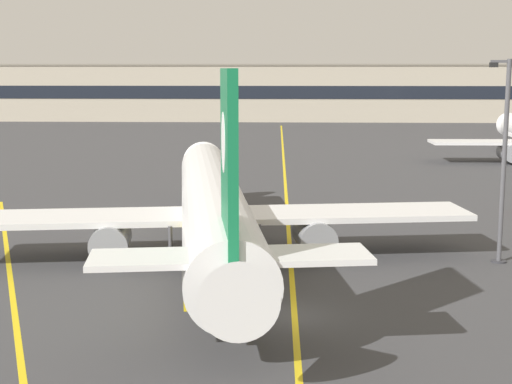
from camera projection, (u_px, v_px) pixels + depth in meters
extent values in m
plane|color=#3D3D3F|center=(287.00, 316.00, 35.54)|extent=(400.00, 400.00, 0.00)
cube|color=yellow|center=(287.00, 203.00, 65.11)|extent=(2.41, 179.99, 0.01)
cube|color=yellow|center=(13.00, 299.00, 38.06)|extent=(22.84, 55.71, 0.01)
cylinder|color=white|center=(213.00, 204.00, 45.43)|extent=(8.73, 36.18, 3.80)
cone|color=white|center=(204.00, 164.00, 64.37)|extent=(3.93, 3.07, 3.61)
cone|color=white|center=(236.00, 291.00, 26.32)|extent=(3.21, 3.17, 2.85)
cube|color=gold|center=(213.00, 221.00, 45.60)|extent=(8.26, 33.32, 0.44)
cube|color=black|center=(204.00, 159.00, 62.40)|extent=(2.97, 1.48, 0.60)
cube|color=white|center=(213.00, 216.00, 46.16)|extent=(32.36, 9.17, 0.36)
cylinder|color=gray|center=(111.00, 241.00, 44.77)|extent=(2.77, 3.88, 2.30)
cylinder|color=black|center=(113.00, 234.00, 46.59)|extent=(1.96, 0.45, 1.95)
cylinder|color=gray|center=(314.00, 236.00, 45.97)|extent=(2.77, 3.88, 2.30)
cylinder|color=black|center=(309.00, 230.00, 47.79)|extent=(1.96, 0.45, 1.95)
cube|color=#147042|center=(229.00, 161.00, 29.17)|extent=(1.06, 4.81, 7.20)
cylinder|color=white|center=(228.00, 142.00, 29.35)|extent=(0.77, 2.44, 2.40)
cube|color=white|center=(231.00, 257.00, 29.19)|extent=(11.28, 4.29, 0.24)
cylinder|color=#4C4C51|center=(206.00, 196.00, 59.99)|extent=(0.24, 0.24, 1.60)
cylinder|color=black|center=(206.00, 209.00, 60.16)|extent=(0.52, 0.95, 0.90)
cylinder|color=#4C4C51|center=(170.00, 240.00, 43.49)|extent=(0.24, 0.24, 1.60)
cylinder|color=black|center=(171.00, 258.00, 43.68)|extent=(0.58, 1.34, 1.30)
cylinder|color=#4C4C51|center=(259.00, 238.00, 44.00)|extent=(0.24, 0.24, 1.60)
cylinder|color=black|center=(259.00, 256.00, 44.18)|extent=(0.58, 1.34, 1.30)
cone|color=white|center=(511.00, 125.00, 110.57)|extent=(3.54, 2.58, 3.49)
cylinder|color=gray|center=(509.00, 152.00, 92.24)|extent=(2.29, 3.52, 2.22)
cylinder|color=black|center=(505.00, 151.00, 94.00)|extent=(1.89, 0.21, 1.89)
cylinder|color=#515156|center=(504.00, 163.00, 44.40)|extent=(0.28, 0.28, 12.20)
cylinder|color=#333338|center=(499.00, 261.00, 45.39)|extent=(0.90, 0.90, 0.10)
cube|color=#515156|center=(510.00, 61.00, 43.43)|extent=(2.20, 0.16, 0.16)
cube|color=black|center=(494.00, 65.00, 43.50)|extent=(0.44, 0.36, 0.28)
cone|color=orange|center=(245.00, 206.00, 62.32)|extent=(0.36, 0.36, 0.55)
cylinder|color=white|center=(245.00, 206.00, 62.32)|extent=(0.23, 0.23, 0.07)
cube|color=orange|center=(245.00, 209.00, 62.37)|extent=(0.44, 0.44, 0.03)
cube|color=#B2A893|center=(270.00, 93.00, 168.34)|extent=(143.90, 12.00, 12.25)
cube|color=black|center=(269.00, 92.00, 162.31)|extent=(138.14, 0.12, 2.80)
cube|color=gray|center=(270.00, 65.00, 167.31)|extent=(144.30, 12.40, 0.40)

